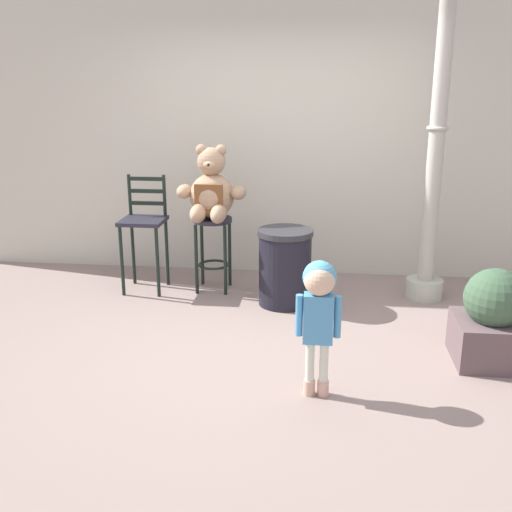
{
  "coord_description": "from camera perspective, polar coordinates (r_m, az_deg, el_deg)",
  "views": [
    {
      "loc": [
        0.45,
        -4.09,
        1.93
      ],
      "look_at": [
        -0.04,
        0.4,
        0.6
      ],
      "focal_mm": 41.65,
      "sensor_mm": 36.0,
      "label": 1
    }
  ],
  "objects": [
    {
      "name": "building_wall",
      "position": [
        6.16,
        2.19,
        16.65
      ],
      "size": [
        6.91,
        0.3,
        3.92
      ],
      "primitive_type": "cube",
      "color": "beige",
      "rests_on": "ground_plane"
    },
    {
      "name": "lamppost",
      "position": [
        5.5,
        16.61,
        6.44
      ],
      "size": [
        0.33,
        0.33,
        2.67
      ],
      "color": "#AEB2A2",
      "rests_on": "ground_plane"
    },
    {
      "name": "trash_bin",
      "position": [
        5.29,
        2.79,
        -1.05
      ],
      "size": [
        0.49,
        0.49,
        0.69
      ],
      "color": "black",
      "rests_on": "ground_plane"
    },
    {
      "name": "bar_chair_empty",
      "position": [
        5.7,
        -10.69,
        2.85
      ],
      "size": [
        0.4,
        0.4,
        1.09
      ],
      "color": "#23232F",
      "rests_on": "ground_plane"
    },
    {
      "name": "planter_with_shrub",
      "position": [
        4.53,
        21.76,
        -5.74
      ],
      "size": [
        0.5,
        0.5,
        0.69
      ],
      "color": "#5E4B4E",
      "rests_on": "ground_plane"
    },
    {
      "name": "teddy_bear",
      "position": [
        5.5,
        -4.31,
        6.15
      ],
      "size": [
        0.65,
        0.58,
        0.68
      ],
      "color": "tan",
      "rests_on": "bar_stool_with_teddy"
    },
    {
      "name": "bar_stool_with_teddy",
      "position": [
        5.63,
        -4.15,
        1.63
      ],
      "size": [
        0.36,
        0.36,
        0.71
      ],
      "color": "#23232F",
      "rests_on": "ground_plane"
    },
    {
      "name": "ground_plane",
      "position": [
        4.55,
        -0.01,
        -8.76
      ],
      "size": [
        24.0,
        24.0,
        0.0
      ],
      "primitive_type": "plane",
      "color": "gray"
    },
    {
      "name": "child_walking",
      "position": [
        3.67,
        6.06,
        -4.2
      ],
      "size": [
        0.28,
        0.23,
        0.89
      ],
      "rotation": [
        0.0,
        0.0,
        -1.56
      ],
      "color": "#D2A390",
      "rests_on": "ground_plane"
    }
  ]
}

